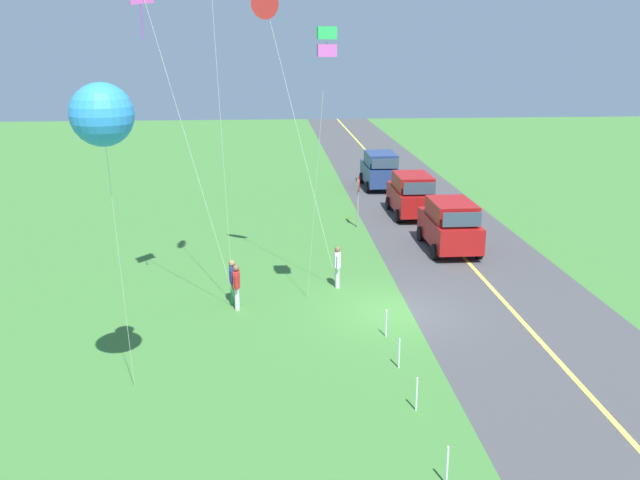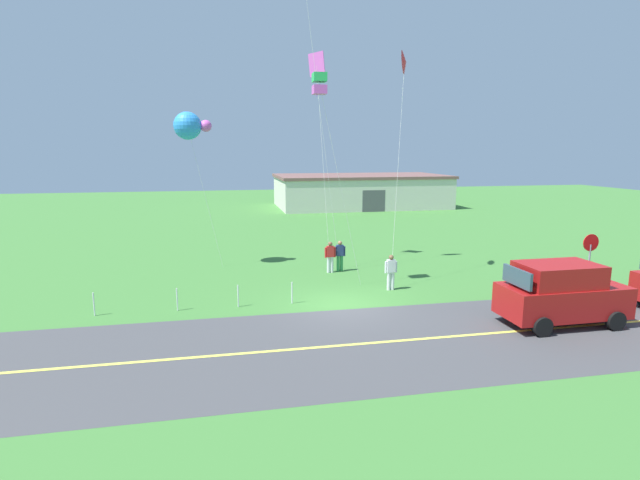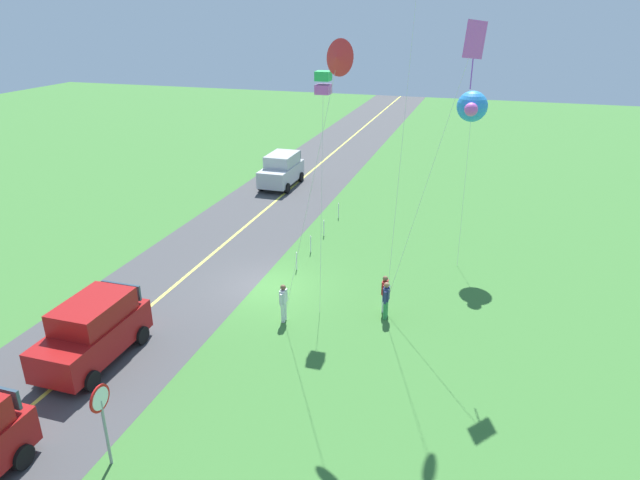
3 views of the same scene
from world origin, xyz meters
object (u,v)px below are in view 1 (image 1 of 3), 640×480
at_px(kite_red_low, 266,4).
at_px(kite_pink_drift, 103,114).
at_px(car_suv_foreground, 450,225).
at_px(person_adult_near, 337,265).
at_px(car_parked_east_far, 380,170).
at_px(person_child_watcher, 237,285).
at_px(kite_green_far, 327,43).
at_px(stop_sign, 358,192).
at_px(person_adult_companion, 233,280).
at_px(car_parked_east_near, 412,194).

xyz_separation_m(kite_red_low, kite_pink_drift, (-10.04, 3.65, -2.77)).
bearing_deg(car_suv_foreground, person_adult_near, 129.25).
xyz_separation_m(car_parked_east_far, kite_red_low, (-16.62, 6.95, 9.00)).
distance_m(car_suv_foreground, car_parked_east_far, 13.52).
height_order(car_suv_foreground, person_child_watcher, car_suv_foreground).
bearing_deg(car_suv_foreground, kite_green_far, 140.96).
bearing_deg(kite_red_low, person_child_watcher, 159.58).
bearing_deg(kite_pink_drift, car_parked_east_far, -21.68).
bearing_deg(car_parked_east_far, kite_green_far, 166.16).
bearing_deg(person_adult_near, person_child_watcher, 141.46).
distance_m(car_suv_foreground, stop_sign, 5.46).
bearing_deg(kite_pink_drift, kite_green_far, -43.86).
relative_size(stop_sign, person_adult_near, 1.60).
height_order(person_adult_companion, kite_green_far, kite_green_far).
bearing_deg(person_adult_companion, kite_red_low, 152.66).
bearing_deg(person_child_watcher, car_parked_east_far, 123.36).
relative_size(person_adult_near, person_adult_companion, 1.00).
height_order(person_child_watcher, kite_green_far, kite_green_far).
distance_m(stop_sign, kite_green_far, 13.84).
distance_m(stop_sign, person_adult_near, 8.77).
xyz_separation_m(car_suv_foreground, stop_sign, (4.09, 3.55, 0.65)).
height_order(car_suv_foreground, car_parked_east_near, same).
bearing_deg(car_parked_east_near, kite_red_low, 141.49).
bearing_deg(car_parked_east_far, kite_pink_drift, 158.32).
distance_m(car_parked_east_near, car_parked_east_far, 7.26).
distance_m(car_parked_east_near, stop_sign, 3.86).
xyz_separation_m(car_parked_east_near, kite_green_far, (-13.77, 5.69, 7.72)).
bearing_deg(person_adult_near, car_parked_east_far, 9.52).
bearing_deg(car_parked_east_far, person_adult_companion, 156.69).
distance_m(car_parked_east_near, kite_red_low, 14.98).
xyz_separation_m(car_parked_east_near, person_adult_near, (-10.67, 5.00, -0.29)).
bearing_deg(person_adult_companion, person_child_watcher, 16.29).
bearing_deg(person_child_watcher, car_suv_foreground, 90.71).
xyz_separation_m(person_child_watcher, kite_red_low, (3.23, -1.20, 9.29)).
bearing_deg(stop_sign, person_child_watcher, 152.12).
xyz_separation_m(person_adult_near, person_child_watcher, (-1.94, 3.66, 0.00)).
xyz_separation_m(car_parked_east_near, person_child_watcher, (-12.61, 8.66, -0.29)).
bearing_deg(car_parked_east_far, kite_red_low, 157.30).
bearing_deg(kite_green_far, car_parked_east_near, -22.44).
relative_size(car_suv_foreground, person_child_watcher, 2.75).
xyz_separation_m(person_adult_companion, kite_green_far, (-1.71, -3.14, 8.01)).
xyz_separation_m(car_parked_east_far, kite_pink_drift, (-26.65, 10.60, 6.23)).
height_order(person_child_watcher, kite_pink_drift, kite_pink_drift).
height_order(car_parked_east_near, car_parked_east_far, same).
bearing_deg(person_adult_near, car_suv_foreground, -27.16).
relative_size(stop_sign, kite_pink_drift, 0.32).
height_order(stop_sign, person_child_watcher, stop_sign).
bearing_deg(car_parked_east_far, person_child_watcher, 157.67).
distance_m(car_parked_east_near, kite_green_far, 16.78).
xyz_separation_m(car_parked_east_near, kite_red_low, (-9.38, 7.46, 9.00)).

